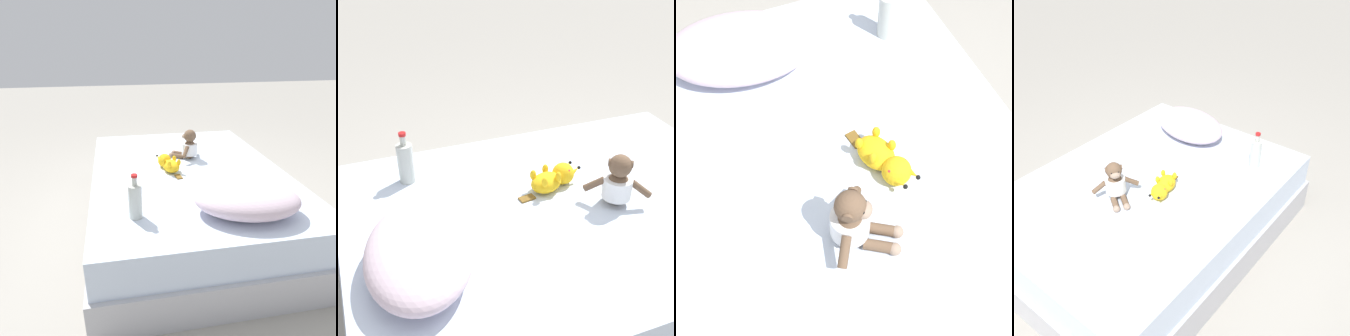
# 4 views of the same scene
# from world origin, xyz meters

# --- Properties ---
(ground_plane) EXTENTS (16.00, 16.00, 0.00)m
(ground_plane) POSITION_xyz_m (0.00, 0.00, 0.00)
(ground_plane) COLOR #9E998E
(bed) EXTENTS (1.39, 1.89, 0.46)m
(bed) POSITION_xyz_m (0.00, 0.00, 0.22)
(bed) COLOR #B2B2B7
(bed) RESTS_ON ground_plane
(pillow) EXTENTS (0.63, 0.48, 0.16)m
(pillow) POSITION_xyz_m (-0.17, 0.64, 0.54)
(pillow) COLOR silver
(pillow) RESTS_ON bed
(plush_monkey) EXTENTS (0.25, 0.26, 0.24)m
(plush_monkey) POSITION_xyz_m (-0.06, -0.22, 0.55)
(plush_monkey) COLOR brown
(plush_monkey) RESTS_ON bed
(plush_yellow_creature) EXTENTS (0.17, 0.32, 0.10)m
(plush_yellow_creature) POSITION_xyz_m (0.14, -0.02, 0.50)
(plush_yellow_creature) COLOR yellow
(plush_yellow_creature) RESTS_ON bed
(glass_bottle) EXTENTS (0.07, 0.07, 0.25)m
(glass_bottle) POSITION_xyz_m (0.42, 0.58, 0.55)
(glass_bottle) COLOR #B7BCB2
(glass_bottle) RESTS_ON bed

